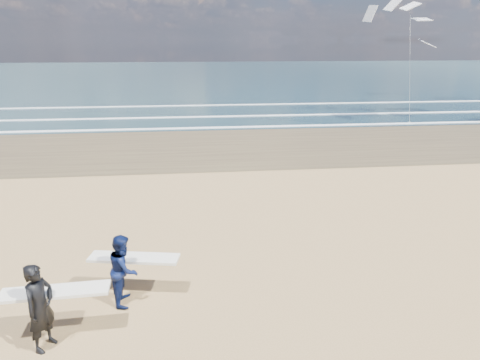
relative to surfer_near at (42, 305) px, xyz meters
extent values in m
cube|color=#4C3D28|center=(20.22, 17.85, -0.96)|extent=(220.00, 12.00, 0.01)
cube|color=#1B333D|center=(20.22, 71.85, -0.96)|extent=(220.00, 100.00, 0.02)
cube|color=white|center=(20.22, 22.65, -0.91)|extent=(220.00, 0.50, 0.05)
cube|color=white|center=(20.22, 27.35, -0.91)|extent=(220.00, 0.50, 0.05)
cube|color=white|center=(20.22, 33.85, -0.91)|extent=(220.00, 0.50, 0.05)
imported|color=black|center=(-0.02, -0.04, -0.01)|extent=(0.70, 0.82, 1.90)
cube|color=white|center=(0.18, 0.31, 0.11)|extent=(2.22, 0.63, 0.07)
imported|color=#0B1742|center=(1.40, 1.45, -0.09)|extent=(0.67, 0.85, 1.75)
cube|color=white|center=(1.60, 1.80, 0.01)|extent=(2.26, 0.92, 0.07)
cube|color=slate|center=(19.67, 23.04, -0.91)|extent=(0.12, 0.12, 0.10)
camera|label=1|loc=(3.15, -7.78, 5.08)|focal=32.00mm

